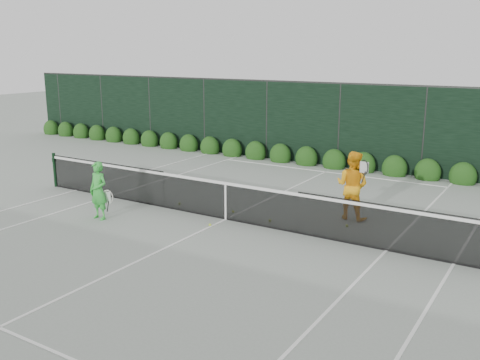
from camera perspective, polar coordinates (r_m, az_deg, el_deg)
The scene contains 8 objects.
ground at distance 13.57m, azimuth -1.53°, elevation -4.23°, with size 80.00×80.00×0.00m, color gray.
tennis_net at distance 13.43m, azimuth -1.63°, elevation -2.06°, with size 12.90×0.10×1.07m.
player_woman at distance 13.89m, azimuth -14.86°, elevation -1.11°, with size 0.62×0.38×1.48m.
player_man at distance 13.71m, azimuth 11.89°, elevation -0.56°, with size 0.93×0.72×1.74m.
court_lines at distance 13.57m, azimuth -1.53°, elevation -4.21°, with size 11.03×23.83×0.01m.
windscreen_fence at distance 11.08m, azimuth -9.31°, elevation -0.39°, with size 32.00×21.07×3.06m.
hedge_row at distance 19.69m, azimuth 10.00°, elevation 1.93°, with size 31.66×0.65×0.94m.
tennis_balls at distance 13.67m, azimuth 0.63°, elevation -3.94°, with size 4.71×1.77×0.07m.
Camera 1 is at (7.13, -10.77, 4.18)m, focal length 40.00 mm.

